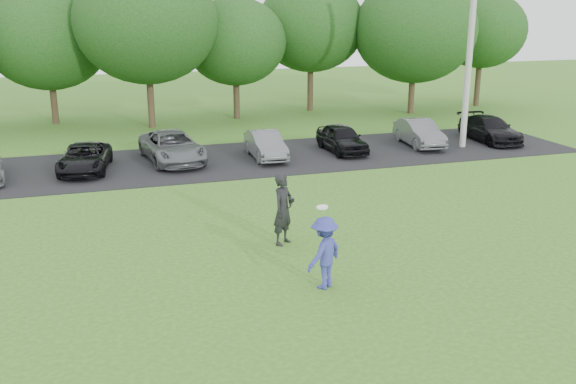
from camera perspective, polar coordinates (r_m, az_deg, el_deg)
name	(u,v)px	position (r m, az deg, el deg)	size (l,w,h in m)	color
ground	(332,283)	(15.60, 3.89, -8.09)	(100.00, 100.00, 0.00)	#31631C
parking_lot	(221,160)	(27.48, -5.95, 2.81)	(32.00, 6.50, 0.03)	black
utility_pole	(470,43)	(30.38, 15.90, 12.61)	(0.28, 0.28, 9.48)	#A8A7A2
frisbee_player	(324,253)	(15.06, 3.24, -5.40)	(1.30, 1.17, 2.03)	#343993
camera_bystander	(283,209)	(17.67, -0.43, -1.55)	(0.87, 0.84, 2.01)	black
parked_cars	(220,147)	(27.37, -6.02, 4.04)	(28.19, 5.09, 1.26)	slate
tree_row	(210,32)	(36.61, -6.99, 13.93)	(42.39, 9.85, 8.64)	#38281C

